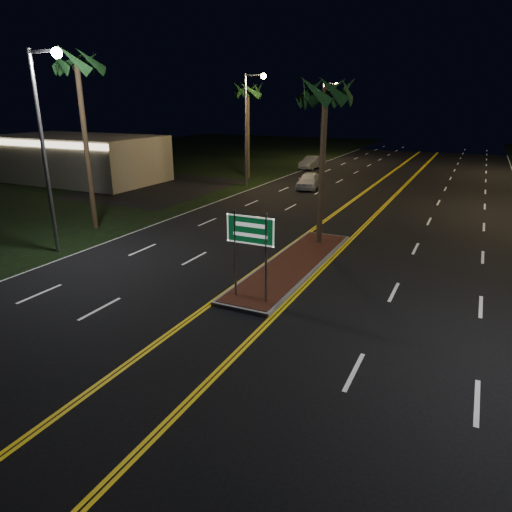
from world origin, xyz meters
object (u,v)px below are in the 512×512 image
Objects in this scene: palm_median at (326,92)px; highway_sign at (250,238)px; commercial_building at (78,158)px; car_far at (312,161)px; palm_left_far at (248,91)px; streetlight_left_near at (47,131)px; palm_left_near at (77,64)px; streetlight_left_far at (325,112)px; median_island at (293,264)px; streetlight_left_mid at (250,117)px; car_near at (309,179)px.

highway_sign is at bearing -90.00° from palm_median.
commercial_building reaches higher than car_far.
commercial_building is 16.47m from palm_left_far.
palm_left_near reaches higher than streetlight_left_near.
palm_left_near is (-1.89, -36.00, 3.02)m from streetlight_left_far.
streetlight_left_near is (15.39, -15.99, 3.65)m from commercial_building.
highway_sign is (0.00, -4.20, 2.32)m from median_island.
median_island is at bearing -4.57° from palm_left_near.
streetlight_left_mid is (-10.61, 21.20, 3.25)m from highway_sign.
palm_left_near is at bearing -168.69° from palm_median.
car_far is at bearing 69.01° from palm_left_far.
commercial_building is 22.49m from streetlight_left_near.
streetlight_left_far is at bearing 107.58° from palm_median.
streetlight_left_far is 36.18m from palm_left_near.
streetlight_left_far is (15.39, 24.01, 3.65)m from commercial_building.
car_far is (1.13, 12.64, -4.89)m from streetlight_left_mid.
highway_sign is 23.93m from streetlight_left_mid.
streetlight_left_far is at bearing 105.13° from car_far.
commercial_building is 1.67× the size of streetlight_left_near.
streetlight_left_near is at bearing -164.22° from median_island.
median_island is 31.13m from car_far.
highway_sign is 0.68× the size of car_near.
streetlight_left_near reaches higher than palm_median.
commercial_building reaches higher than median_island.
streetlight_left_mid is 1.95× the size of car_far.
streetlight_left_mid reaches higher than median_island.
median_island is at bearing -90.00° from palm_median.
streetlight_left_near is 1.02× the size of palm_left_far.
palm_left_far is at bearing 90.86° from palm_left_near.
streetlight_left_mid is 1.02× the size of palm_left_far.
streetlight_left_near is 20.00m from streetlight_left_mid.
median_island is 25.76m from palm_left_far.
streetlight_left_mid is 5.01m from palm_left_far.
streetlight_left_near is 1.95× the size of car_far.
palm_left_far is (13.20, 8.01, 5.74)m from commercial_building.
palm_left_far is at bearing -104.55° from car_far.
palm_median is (26.00, -9.49, 5.27)m from commercial_building.
median_island is at bearing -65.81° from car_far.
car_near is at bearing -21.19° from palm_left_far.
streetlight_left_near reaches higher than palm_left_far.
car_far is at bearing 105.66° from highway_sign.
car_near is 11.94m from car_far.
palm_median reaches higher than commercial_building.
streetlight_left_far is 1.95× the size of car_far.
streetlight_left_mid is 16.39m from palm_left_near.
commercial_building reaches higher than car_near.
commercial_building is at bearing 146.52° from highway_sign.
car_near is at bearing 104.45° from highway_sign.
car_far is at bearing 83.99° from palm_left_near.
streetlight_left_mid is at bearing 116.59° from highway_sign.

